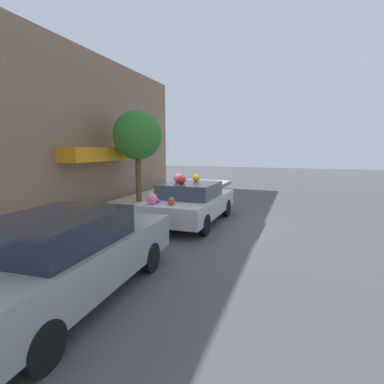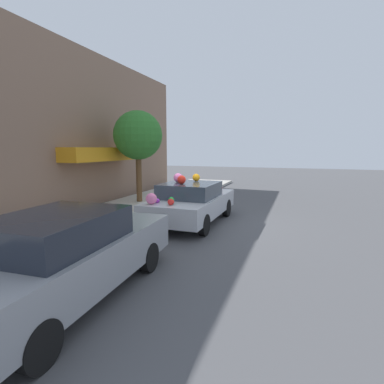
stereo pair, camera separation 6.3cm
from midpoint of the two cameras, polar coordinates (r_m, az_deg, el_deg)
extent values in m
plane|color=#4C4C4F|center=(9.93, -1.15, -5.74)|extent=(60.00, 60.00, 0.00)
cube|color=#B2ADA3|center=(11.13, -14.32, -4.10)|extent=(24.00, 3.20, 0.14)
cube|color=#846651|center=(12.30, -23.79, 11.24)|extent=(18.00, 0.30, 6.38)
cube|color=orange|center=(13.14, -16.80, 6.93)|extent=(4.29, 0.90, 0.55)
cylinder|color=brown|center=(13.05, -10.30, 2.80)|extent=(0.24, 0.24, 2.10)
sphere|color=#2D7228|center=(13.01, -10.51, 10.59)|extent=(2.05, 2.05, 2.05)
cylinder|color=red|center=(10.70, -7.85, -2.52)|extent=(0.20, 0.20, 0.55)
sphere|color=red|center=(10.65, -7.89, -0.75)|extent=(0.18, 0.18, 0.18)
cube|color=#B7BABF|center=(9.75, -0.18, -2.45)|extent=(4.16, 1.89, 0.57)
cube|color=#333D47|center=(9.51, -0.53, 0.40)|extent=(1.88, 1.63, 0.45)
cylinder|color=black|center=(11.27, -1.92, -2.47)|extent=(0.61, 0.19, 0.61)
cylinder|color=black|center=(10.76, 6.41, -3.03)|extent=(0.61, 0.19, 0.61)
cylinder|color=black|center=(9.00, -8.10, -5.30)|extent=(0.61, 0.19, 0.61)
cylinder|color=black|center=(8.36, 2.17, -6.29)|extent=(0.61, 0.19, 0.61)
sphere|color=#FA9F17|center=(9.99, 0.61, 2.79)|extent=(0.32, 0.32, 0.25)
sphere|color=red|center=(11.21, 2.85, 0.92)|extent=(0.23, 0.23, 0.19)
ellipsoid|color=white|center=(9.41, -2.05, 2.28)|extent=(0.22, 0.21, 0.20)
sphere|color=pink|center=(10.34, 3.57, 0.71)|extent=(0.47, 0.47, 0.34)
sphere|color=red|center=(8.16, -4.20, -1.90)|extent=(0.25, 0.25, 0.18)
ellipsoid|color=purple|center=(8.56, -6.85, -1.66)|extent=(0.21, 0.20, 0.12)
sphere|color=white|center=(10.95, 1.36, 0.67)|extent=(0.17, 0.17, 0.15)
sphere|color=pink|center=(8.34, -7.90, -1.28)|extent=(0.42, 0.42, 0.31)
sphere|color=black|center=(10.78, 4.79, 0.48)|extent=(0.19, 0.19, 0.14)
sphere|color=red|center=(11.06, 5.08, 0.85)|extent=(0.28, 0.28, 0.21)
ellipsoid|color=green|center=(8.34, -4.13, -1.61)|extent=(0.20, 0.20, 0.20)
sphere|color=red|center=(10.94, -1.53, 1.13)|extent=(0.47, 0.47, 0.33)
sphere|color=pink|center=(9.66, -2.85, 2.72)|extent=(0.30, 0.30, 0.29)
sphere|color=red|center=(9.22, -2.18, 2.37)|extent=(0.35, 0.35, 0.26)
ellipsoid|color=pink|center=(10.96, 1.77, 0.72)|extent=(0.25, 0.25, 0.17)
cube|color=gray|center=(5.24, -22.84, -12.23)|extent=(4.56, 1.90, 0.68)
cube|color=#1E232D|center=(4.95, -24.54, -6.57)|extent=(2.09, 1.58, 0.47)
cylinder|color=black|center=(6.84, -20.26, -10.29)|extent=(0.58, 0.21, 0.58)
cylinder|color=black|center=(6.07, -8.26, -12.22)|extent=(0.58, 0.21, 0.58)
cylinder|color=black|center=(4.00, -27.02, -24.69)|extent=(0.58, 0.21, 0.58)
camera|label=1|loc=(0.03, -90.19, -0.03)|focal=28.00mm
camera|label=2|loc=(0.03, 89.81, 0.03)|focal=28.00mm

